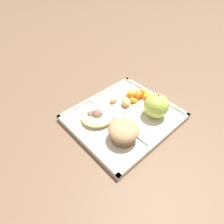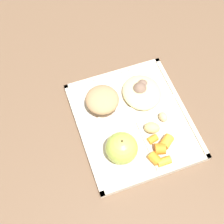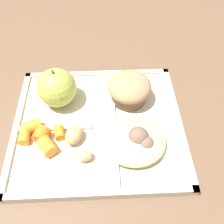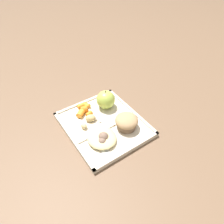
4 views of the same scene
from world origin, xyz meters
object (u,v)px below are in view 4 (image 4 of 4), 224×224
(lunch_tray, at_px, (104,125))
(plastic_fork, at_px, (102,148))
(green_apple, at_px, (106,100))
(bran_muffin, at_px, (127,122))

(lunch_tray, distance_m, plastic_fork, 0.12)
(lunch_tray, bearing_deg, plastic_fork, -35.80)
(green_apple, bearing_deg, bran_muffin, 0.00)
(lunch_tray, xyz_separation_m, bran_muffin, (0.06, 0.06, 0.03))
(green_apple, height_order, bran_muffin, green_apple)
(lunch_tray, bearing_deg, green_apple, 141.68)
(bran_muffin, xyz_separation_m, plastic_fork, (0.03, -0.13, -0.03))
(lunch_tray, relative_size, green_apple, 3.83)
(bran_muffin, bearing_deg, green_apple, 180.00)
(bran_muffin, distance_m, plastic_fork, 0.14)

